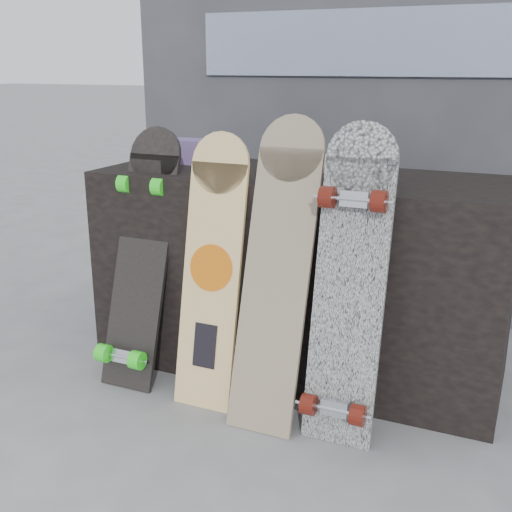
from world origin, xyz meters
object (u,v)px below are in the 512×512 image
at_px(longboard_celtic, 278,263).
at_px(longboard_cascadia, 349,282).
at_px(skateboard_dark, 141,253).
at_px(longboard_geisha, 212,264).
at_px(vendor_table, 300,273).

height_order(longboard_celtic, longboard_cascadia, longboard_celtic).
bearing_deg(skateboard_dark, longboard_geisha, -8.52).
height_order(longboard_geisha, longboard_cascadia, longboard_cascadia).
relative_size(vendor_table, skateboard_dark, 1.64).
distance_m(longboard_geisha, longboard_celtic, 0.26).
xyz_separation_m(vendor_table, longboard_cascadia, (0.32, -0.41, 0.14)).
xyz_separation_m(longboard_cascadia, skateboard_dark, (-0.86, 0.09, -0.03)).
distance_m(longboard_celtic, longboard_cascadia, 0.26).
distance_m(vendor_table, longboard_cascadia, 0.54).
height_order(vendor_table, skateboard_dark, skateboard_dark).
relative_size(longboard_geisha, longboard_celtic, 0.94).
height_order(longboard_cascadia, skateboard_dark, longboard_cascadia).
xyz_separation_m(vendor_table, longboard_celtic, (0.06, -0.38, 0.16)).
bearing_deg(longboard_cascadia, longboard_geisha, 175.71).
bearing_deg(vendor_table, longboard_cascadia, -52.28).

